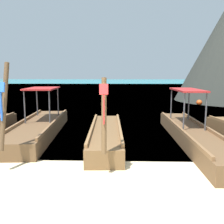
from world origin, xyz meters
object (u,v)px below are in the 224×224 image
longtail_boat_red_ribbon (106,135)px  longtail_boat_blue_ribbon (39,127)px  longtail_boat_orange_ribbon (192,134)px  mooring_buoy_near (199,103)px

longtail_boat_red_ribbon → longtail_boat_blue_ribbon: bearing=160.4°
longtail_boat_orange_ribbon → mooring_buoy_near: longtail_boat_orange_ribbon is taller
longtail_boat_red_ribbon → mooring_buoy_near: longtail_boat_red_ribbon is taller
longtail_boat_blue_ribbon → mooring_buoy_near: 13.36m
longtail_boat_blue_ribbon → longtail_boat_red_ribbon: 2.82m
longtail_boat_blue_ribbon → longtail_boat_red_ribbon: size_ratio=1.23×
longtail_boat_orange_ribbon → longtail_boat_blue_ribbon: bearing=170.8°
longtail_boat_red_ribbon → longtail_boat_orange_ribbon: size_ratio=0.74×
longtail_boat_blue_ribbon → longtail_boat_orange_ribbon: bearing=-9.2°
longtail_boat_red_ribbon → mooring_buoy_near: 12.48m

